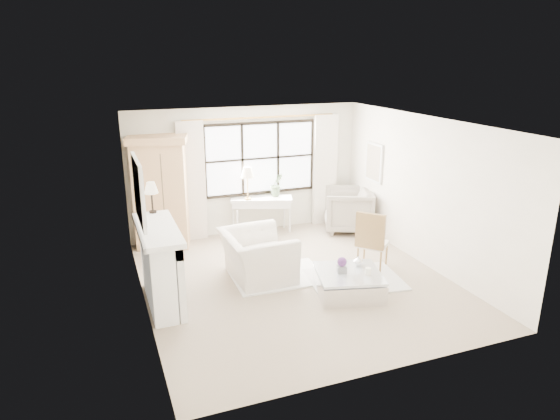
{
  "coord_description": "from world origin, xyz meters",
  "views": [
    {
      "loc": [
        -3.03,
        -7.2,
        3.72
      ],
      "look_at": [
        -0.21,
        0.2,
        1.24
      ],
      "focal_mm": 32.0,
      "sensor_mm": 36.0,
      "label": 1
    }
  ],
  "objects_px": {
    "armoire": "(161,191)",
    "console_table": "(262,215)",
    "club_armchair": "(257,256)",
    "coffee_table": "(348,283)"
  },
  "relations": [
    {
      "from": "armoire",
      "to": "console_table",
      "type": "xyz_separation_m",
      "value": [
        2.09,
        -0.0,
        -0.74
      ]
    },
    {
      "from": "club_armchair",
      "to": "console_table",
      "type": "bearing_deg",
      "value": -22.33
    },
    {
      "from": "armoire",
      "to": "club_armchair",
      "type": "xyz_separation_m",
      "value": [
        1.28,
        -2.14,
        -0.73
      ]
    },
    {
      "from": "coffee_table",
      "to": "armoire",
      "type": "bearing_deg",
      "value": 142.15
    },
    {
      "from": "console_table",
      "to": "coffee_table",
      "type": "distance_m",
      "value": 3.26
    },
    {
      "from": "console_table",
      "to": "club_armchair",
      "type": "height_order",
      "value": "club_armchair"
    },
    {
      "from": "armoire",
      "to": "console_table",
      "type": "distance_m",
      "value": 2.22
    },
    {
      "from": "console_table",
      "to": "coffee_table",
      "type": "relative_size",
      "value": 1.13
    },
    {
      "from": "club_armchair",
      "to": "armoire",
      "type": "bearing_deg",
      "value": 29.35
    },
    {
      "from": "console_table",
      "to": "coffee_table",
      "type": "xyz_separation_m",
      "value": [
        0.38,
        -3.23,
        -0.22
      ]
    }
  ]
}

